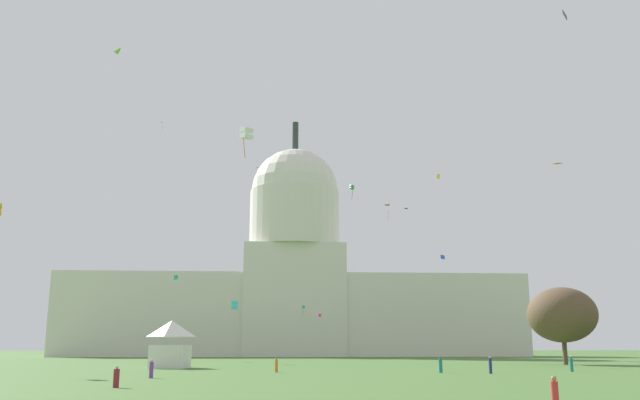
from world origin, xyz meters
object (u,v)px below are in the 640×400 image
tree_east_near (562,315)px  person_navy_back_right (490,366)px  capitol_building (294,283)px  person_red_near_tree_west (555,394)px  kite_orange_mid (558,165)px  kite_white_mid (246,133)px  person_orange_mid_right (276,366)px  person_teal_aisle_center (571,364)px  kite_blue_mid (443,257)px  kite_turquoise_low (176,277)px  kite_pink_mid (390,207)px  kite_turquoise_low_b (304,307)px  kite_magenta_low (319,315)px  kite_violet_mid (404,211)px  kite_black_high (565,15)px  kite_cyan_low (235,305)px  kite_green_mid (352,187)px  person_maroon_front_left (116,378)px  person_teal_deep_crowd (441,365)px  event_tent (171,344)px  person_purple_lawn_far_left (151,370)px  kite_lime_high (162,124)px  kite_yellow_high (438,176)px  kite_lime_mid (114,54)px  kite_red_high (257,171)px

tree_east_near → person_navy_back_right: size_ratio=8.23×
person_navy_back_right → capitol_building: bearing=-33.4°
person_red_near_tree_west → kite_orange_mid: (24.19, 51.48, 25.28)m
person_red_near_tree_west → kite_white_mid: size_ratio=0.55×
person_orange_mid_right → person_teal_aisle_center: bearing=128.9°
person_red_near_tree_west → kite_blue_mid: bearing=68.1°
kite_turquoise_low → kite_pink_mid: 46.21m
kite_white_mid → kite_turquoise_low_b: (9.51, 107.54, -8.71)m
kite_white_mid → kite_magenta_low: size_ratio=3.38×
person_teal_aisle_center → kite_violet_mid: 76.62m
person_teal_aisle_center → kite_orange_mid: size_ratio=1.43×
tree_east_near → kite_black_high: size_ratio=12.54×
kite_blue_mid → kite_cyan_low: bearing=48.3°
capitol_building → kite_green_mid: 71.90m
person_maroon_front_left → kite_turquoise_low_b: 116.09m
person_teal_deep_crowd → kite_turquoise_low_b: size_ratio=0.64×
kite_green_mid → tree_east_near: bearing=42.2°
event_tent → kite_cyan_low: 25.41m
kite_cyan_low → capitol_building: bearing=85.3°
person_purple_lawn_far_left → kite_magenta_low: kite_magenta_low is taller
person_purple_lawn_far_left → kite_turquoise_low_b: 102.65m
kite_cyan_low → kite_blue_mid: bearing=31.1°
kite_cyan_low → kite_lime_high: bearing=123.7°
event_tent → person_teal_deep_crowd: event_tent is taller
person_purple_lawn_far_left → kite_turquoise_low_b: size_ratio=0.61×
person_teal_deep_crowd → kite_blue_mid: bearing=81.9°
kite_black_high → person_orange_mid_right: bearing=-18.3°
kite_turquoise_low → kite_turquoise_low_b: (26.82, 27.87, -4.25)m
event_tent → kite_white_mid: size_ratio=2.19×
kite_violet_mid → kite_cyan_low: kite_violet_mid is taller
capitol_building → kite_yellow_high: (26.48, -60.62, 15.36)m
kite_pink_mid → person_red_near_tree_west: bearing=-142.9°
kite_lime_mid → kite_white_mid: bearing=28.2°
person_navy_back_right → kite_turquoise_low: size_ratio=1.94×
kite_blue_mid → kite_lime_high: size_ratio=0.41×
person_navy_back_right → kite_lime_high: (-49.41, 79.70, 52.66)m
person_navy_back_right → kite_black_high: kite_black_high is taller
person_orange_mid_right → kite_red_high: size_ratio=0.42×
kite_red_high → kite_black_high: 87.92m
person_maroon_front_left → kite_turquoise_low: size_ratio=1.62×
event_tent → kite_turquoise_low: kite_turquoise_low is taller
tree_east_near → kite_yellow_high: bearing=119.2°
person_teal_deep_crowd → person_navy_back_right: person_navy_back_right is taller
event_tent → kite_lime_mid: 37.66m
kite_blue_mid → kite_black_high: size_ratio=0.85×
person_maroon_front_left → kite_green_mid: 76.08m
person_red_near_tree_west → kite_green_mid: kite_green_mid is taller
kite_turquoise_low → kite_red_high: size_ratio=0.25×
kite_pink_mid → person_maroon_front_left: bearing=-162.8°
kite_magenta_low → kite_blue_mid: bearing=153.3°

